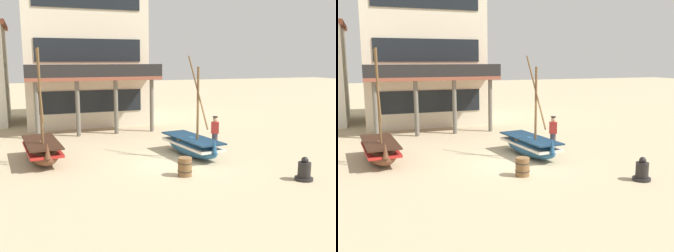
# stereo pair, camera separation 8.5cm
# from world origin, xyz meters

# --- Properties ---
(ground_plane) EXTENTS (120.00, 120.00, 0.00)m
(ground_plane) POSITION_xyz_m (0.00, 0.00, 0.00)
(ground_plane) COLOR tan
(fishing_boat_near_left) EXTENTS (1.59, 3.61, 4.74)m
(fishing_boat_near_left) POSITION_xyz_m (-5.26, 2.06, 0.52)
(fishing_boat_near_left) COLOR brown
(fishing_boat_near_left) RESTS_ON ground
(fishing_boat_centre_large) EXTENTS (1.70, 3.77, 4.44)m
(fishing_boat_centre_large) POSITION_xyz_m (1.09, 0.84, 0.48)
(fishing_boat_centre_large) COLOR #23517A
(fishing_boat_centre_large) RESTS_ON ground
(fisherman_by_hull) EXTENTS (0.42, 0.37, 1.68)m
(fisherman_by_hull) POSITION_xyz_m (2.39, 1.16, 0.83)
(fisherman_by_hull) COLOR #33333D
(fisherman_by_hull) RESTS_ON ground
(capstan_winch) EXTENTS (0.65, 0.65, 0.86)m
(capstan_winch) POSITION_xyz_m (3.44, -3.77, 0.33)
(capstan_winch) COLOR black
(capstan_winch) RESTS_ON ground
(wooden_barrel) EXTENTS (0.56, 0.56, 0.70)m
(wooden_barrel) POSITION_xyz_m (-0.38, -1.81, 0.35)
(wooden_barrel) COLOR brown
(wooden_barrel) RESTS_ON ground
(harbor_building_main) EXTENTS (7.89, 9.50, 9.64)m
(harbor_building_main) POSITION_xyz_m (-2.01, 12.61, 4.81)
(harbor_building_main) COLOR beige
(harbor_building_main) RESTS_ON ground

